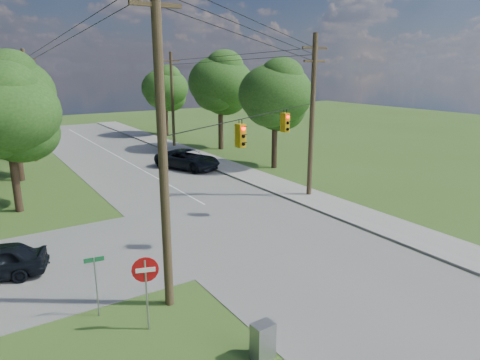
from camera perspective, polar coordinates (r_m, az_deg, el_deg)
ground at (r=18.33m, az=4.79°, el=-12.64°), size 140.00×140.00×0.00m
main_road at (r=23.09m, az=1.19°, el=-6.58°), size 10.00×100.00×0.03m
sidewalk_east at (r=27.17m, az=13.03°, el=-3.54°), size 2.60×100.00×0.12m
pole_sw at (r=14.47m, az=-10.38°, el=5.80°), size 2.00×0.32×12.00m
pole_ne at (r=28.30m, az=9.60°, el=8.58°), size 2.00×0.32×10.50m
pole_north_e at (r=46.94m, az=-9.00°, el=10.59°), size 2.00×0.32×10.00m
pole_north_w at (r=43.26m, az=-26.27°, el=8.92°), size 2.00×0.32×10.00m
power_lines at (r=26.97m, az=-7.72°, el=16.21°), size 13.93×29.62×4.93m
traffic_signals at (r=21.55m, az=3.36°, el=6.95°), size 4.91×3.27×1.05m
tree_w_near at (r=28.02m, az=-28.72°, el=7.87°), size 6.00×6.00×8.40m
tree_w_mid at (r=36.01m, az=-28.32°, el=10.13°), size 6.40×6.40×9.22m
tree_e_near at (r=36.34m, az=4.75°, el=11.31°), size 6.20×6.20×8.81m
tree_e_mid at (r=44.92m, az=-2.65°, el=12.84°), size 6.60×6.60×9.64m
tree_e_far at (r=55.26m, az=-9.96°, el=11.98°), size 5.80×5.80×8.32m
car_main_north at (r=36.77m, az=-7.00°, el=2.77°), size 4.84×6.40×1.62m
control_cabinet at (r=13.53m, az=3.06°, el=-20.66°), size 0.68×0.51×1.17m
do_not_enter_sign at (r=14.41m, az=-12.46°, el=-12.64°), size 0.83×0.31×2.60m
street_name_sign at (r=15.78m, az=-18.69°, el=-12.27°), size 0.66×0.13×2.23m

